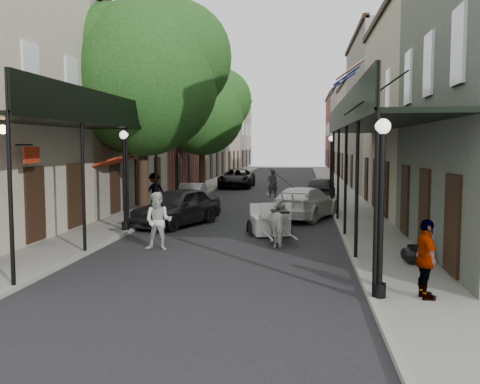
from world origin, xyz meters
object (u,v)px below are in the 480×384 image
(tree_far, at_px, (207,109))
(car_right_far, at_px, (321,188))
(pedestrian_sidewalk_left, at_px, (154,191))
(car_left_far, at_px, (237,178))
(horse, at_px, (281,223))
(pedestrian_walking, at_px, (158,221))
(tree_near, at_px, (152,73))
(lamppost_right_far, at_px, (331,167))
(car_left_near, at_px, (177,207))
(carriage, at_px, (268,208))
(car_right_near, at_px, (305,203))
(car_left_mid, at_px, (191,194))
(lamppost_left, at_px, (125,179))
(pedestrian_sidewalk_right, at_px, (426,259))
(lamppost_right_near, at_px, (381,206))

(tree_far, xyz_separation_m, car_right_far, (7.85, -4.43, -5.14))
(pedestrian_sidewalk_left, xyz_separation_m, car_left_far, (2.25, 15.26, -0.27))
(horse, bearing_deg, pedestrian_walking, 5.14)
(pedestrian_walking, bearing_deg, tree_near, 108.40)
(lamppost_right_far, height_order, car_left_near, lamppost_right_far)
(carriage, height_order, car_right_near, carriage)
(tree_far, xyz_separation_m, car_left_mid, (0.65, -8.72, -5.24))
(pedestrian_walking, relative_size, car_right_far, 0.45)
(lamppost_left, relative_size, pedestrian_walking, 2.03)
(car_left_near, bearing_deg, car_right_near, 48.80)
(pedestrian_sidewalk_right, bearing_deg, horse, 20.69)
(tree_near, bearing_deg, car_left_mid, 83.54)
(pedestrian_sidewalk_right, distance_m, car_right_near, 12.96)
(lamppost_left, distance_m, carriage, 5.46)
(pedestrian_sidewalk_right, relative_size, car_left_mid, 0.46)
(tree_far, height_order, carriage, tree_far)
(lamppost_left, relative_size, lamppost_right_far, 1.00)
(lamppost_right_far, xyz_separation_m, pedestrian_walking, (-6.10, -15.00, -1.14))
(pedestrian_sidewalk_right, height_order, car_right_near, pedestrian_sidewalk_right)
(tree_near, distance_m, carriage, 8.56)
(horse, height_order, pedestrian_sidewalk_left, pedestrian_sidewalk_left)
(pedestrian_walking, bearing_deg, lamppost_left, 126.37)
(pedestrian_sidewalk_right, height_order, car_left_mid, pedestrian_sidewalk_right)
(lamppost_right_near, height_order, lamppost_right_far, same)
(tree_far, distance_m, pedestrian_sidewalk_right, 28.20)
(tree_near, bearing_deg, pedestrian_sidewalk_right, -52.85)
(lamppost_left, xyz_separation_m, pedestrian_sidewalk_left, (-0.75, 6.65, -1.03))
(car_left_far, relative_size, car_right_far, 1.31)
(car_left_mid, bearing_deg, lamppost_left, -93.92)
(car_left_mid, distance_m, car_right_near, 7.80)
(carriage, height_order, pedestrian_sidewalk_right, carriage)
(lamppost_right_near, xyz_separation_m, carriage, (-2.88, 8.53, -1.10))
(tree_far, height_order, lamppost_right_far, tree_far)
(lamppost_left, height_order, pedestrian_sidewalk_right, lamppost_left)
(car_left_near, bearing_deg, lamppost_left, -104.29)
(car_left_far, height_order, car_right_far, car_left_far)
(car_right_near, bearing_deg, car_left_far, -54.03)
(lamppost_right_far, height_order, car_right_near, lamppost_right_far)
(lamppost_right_near, relative_size, car_right_near, 0.75)
(horse, relative_size, car_right_far, 0.43)
(lamppost_right_far, relative_size, pedestrian_sidewalk_left, 2.07)
(pedestrian_sidewalk_right, bearing_deg, pedestrian_walking, 48.03)
(car_left_near, distance_m, car_right_near, 5.84)
(tree_near, relative_size, tree_far, 1.12)
(lamppost_left, relative_size, pedestrian_sidewalk_right, 2.23)
(lamppost_right_near, bearing_deg, car_left_far, 102.63)
(pedestrian_walking, bearing_deg, pedestrian_sidewalk_right, -34.05)
(car_left_near, xyz_separation_m, car_right_near, (5.20, 2.66, -0.06))
(car_left_near, bearing_deg, lamppost_right_near, -34.64)
(tree_far, bearing_deg, tree_near, -89.81)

